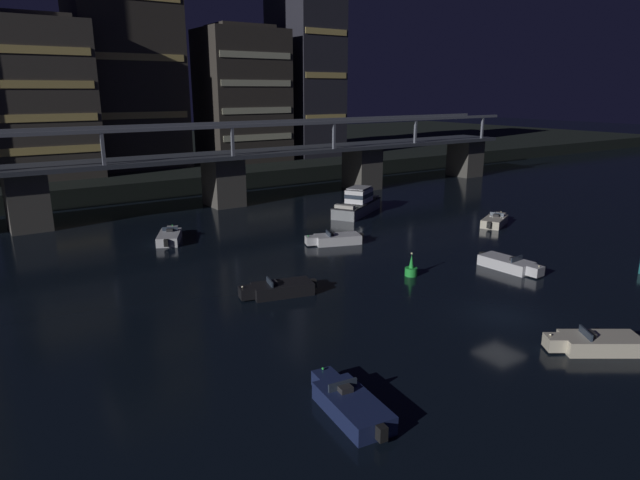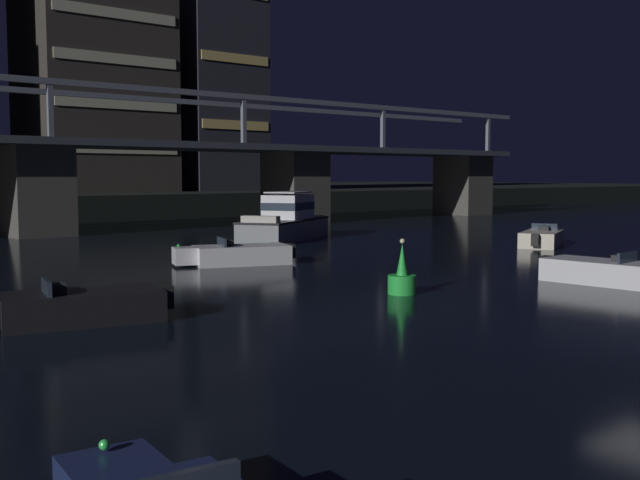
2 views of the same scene
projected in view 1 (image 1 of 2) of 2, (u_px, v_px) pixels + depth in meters
The scene contains 16 objects.
ground_plane at pixel (502, 316), 32.63m from camera, with size 400.00×400.00×0.00m, color black.
far_riverbank at pixel (116, 156), 102.20m from camera, with size 240.00×80.00×2.20m, color black.
river_bridge at pixel (223, 171), 63.05m from camera, with size 87.49×6.40×9.38m.
tower_west_tall at pixel (39, 99), 67.98m from camera, with size 12.47×9.18×19.65m.
tower_central at pixel (123, 29), 75.57m from camera, with size 13.76×11.44×38.09m.
tower_east_tall at pixel (242, 96), 84.98m from camera, with size 12.47×10.01×20.22m.
tower_east_low at pixel (305, 55), 91.28m from camera, with size 8.46×12.65×33.23m.
cabin_cruiser_near_left at pixel (358, 203), 59.87m from camera, with size 8.91×6.42×2.79m.
speedboat_near_center at pixel (335, 239), 47.93m from camera, with size 5.12×3.00×1.16m.
speedboat_near_right at pixel (170, 237), 48.71m from camera, with size 3.36×4.96×1.16m.
speedboat_mid_left at pixel (509, 264), 41.08m from camera, with size 2.05×5.22×1.16m.
speedboat_mid_center at pixel (350, 404), 22.76m from camera, with size 2.25×5.23×1.16m.
speedboat_far_left at pixel (495, 221), 54.59m from camera, with size 4.98×3.32×1.16m.
speedboat_far_center at pixel (597, 343), 28.26m from camera, with size 4.77×3.85×1.16m.
speedboat_far_right at pixel (279, 289), 35.94m from camera, with size 5.21×2.65×1.16m.
channel_buoy at pixel (411, 269), 39.66m from camera, with size 0.90×0.90×1.76m.
Camera 1 is at (-25.94, -19.01, 13.02)m, focal length 30.81 mm.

